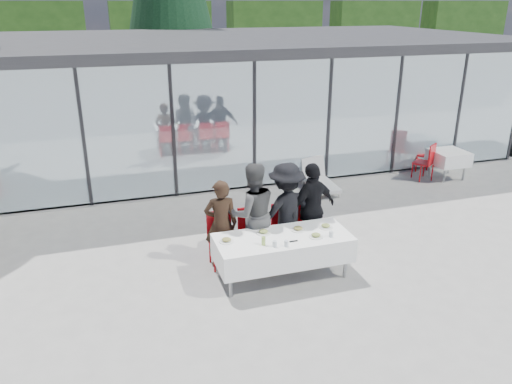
# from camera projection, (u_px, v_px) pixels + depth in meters

# --- Properties ---
(ground) EXTENTS (90.00, 90.00, 0.00)m
(ground) POSITION_uv_depth(u_px,v_px,m) (267.00, 273.00, 8.62)
(ground) COLOR gray
(ground) RESTS_ON ground
(pavilion) EXTENTS (14.80, 8.80, 3.44)m
(pavilion) POSITION_uv_depth(u_px,v_px,m) (245.00, 77.00, 15.68)
(pavilion) COLOR gray
(pavilion) RESTS_ON ground
(treeline) EXTENTS (62.50, 2.00, 4.40)m
(treeline) POSITION_uv_depth(u_px,v_px,m) (99.00, 37.00, 32.19)
(treeline) COLOR black
(treeline) RESTS_ON ground
(dining_table) EXTENTS (2.26, 0.96, 0.75)m
(dining_table) POSITION_uv_depth(u_px,v_px,m) (283.00, 248.00, 8.33)
(dining_table) COLOR white
(dining_table) RESTS_ON ground
(diner_a) EXTENTS (0.65, 0.65, 1.60)m
(diner_a) POSITION_uv_depth(u_px,v_px,m) (221.00, 224.00, 8.60)
(diner_a) COLOR #322116
(diner_a) RESTS_ON ground
(diner_chair_a) EXTENTS (0.44, 0.44, 0.97)m
(diner_chair_a) POSITION_uv_depth(u_px,v_px,m) (221.00, 236.00, 8.75)
(diner_chair_a) COLOR red
(diner_chair_a) RESTS_ON ground
(diner_b) EXTENTS (0.90, 0.90, 1.85)m
(diner_b) POSITION_uv_depth(u_px,v_px,m) (252.00, 214.00, 8.71)
(diner_b) COLOR #4C4C4C
(diner_b) RESTS_ON ground
(diner_chair_b) EXTENTS (0.44, 0.44, 0.97)m
(diner_chair_b) POSITION_uv_depth(u_px,v_px,m) (251.00, 232.00, 8.91)
(diner_chair_b) COLOR red
(diner_chair_b) RESTS_ON ground
(diner_c) EXTENTS (1.35, 1.35, 1.78)m
(diner_c) POSITION_uv_depth(u_px,v_px,m) (286.00, 211.00, 8.90)
(diner_c) COLOR black
(diner_c) RESTS_ON ground
(diner_chair_c) EXTENTS (0.44, 0.44, 0.97)m
(diner_chair_c) POSITION_uv_depth(u_px,v_px,m) (284.00, 227.00, 9.09)
(diner_chair_c) COLOR red
(diner_chair_c) RESTS_ON ground
(diner_d) EXTENTS (1.28, 1.28, 1.74)m
(diner_d) POSITION_uv_depth(u_px,v_px,m) (312.00, 209.00, 9.05)
(diner_d) COLOR black
(diner_d) RESTS_ON ground
(diner_chair_d) EXTENTS (0.44, 0.44, 0.97)m
(diner_chair_d) POSITION_uv_depth(u_px,v_px,m) (310.00, 224.00, 9.23)
(diner_chair_d) COLOR red
(diner_chair_d) RESTS_ON ground
(plate_a) EXTENTS (0.24, 0.24, 0.07)m
(plate_a) POSITION_uv_depth(u_px,v_px,m) (226.00, 240.00, 8.06)
(plate_a) COLOR white
(plate_a) RESTS_ON dining_table
(plate_b) EXTENTS (0.24, 0.24, 0.07)m
(plate_b) POSITION_uv_depth(u_px,v_px,m) (263.00, 232.00, 8.35)
(plate_b) COLOR white
(plate_b) RESTS_ON dining_table
(plate_c) EXTENTS (0.24, 0.24, 0.07)m
(plate_c) POSITION_uv_depth(u_px,v_px,m) (298.00, 229.00, 8.47)
(plate_c) COLOR white
(plate_c) RESTS_ON dining_table
(plate_d) EXTENTS (0.24, 0.24, 0.07)m
(plate_d) POSITION_uv_depth(u_px,v_px,m) (326.00, 226.00, 8.57)
(plate_d) COLOR white
(plate_d) RESTS_ON dining_table
(plate_extra) EXTENTS (0.24, 0.24, 0.07)m
(plate_extra) POSITION_uv_depth(u_px,v_px,m) (316.00, 236.00, 8.23)
(plate_extra) COLOR white
(plate_extra) RESTS_ON dining_table
(juice_bottle) EXTENTS (0.06, 0.06, 0.14)m
(juice_bottle) POSITION_uv_depth(u_px,v_px,m) (263.00, 241.00, 7.95)
(juice_bottle) COLOR #98BB4E
(juice_bottle) RESTS_ON dining_table
(drinking_glasses) EXTENTS (1.08, 0.17, 0.10)m
(drinking_glasses) POSITION_uv_depth(u_px,v_px,m) (298.00, 240.00, 8.01)
(drinking_glasses) COLOR silver
(drinking_glasses) RESTS_ON dining_table
(folded_eyeglasses) EXTENTS (0.14, 0.03, 0.01)m
(folded_eyeglasses) POSITION_uv_depth(u_px,v_px,m) (294.00, 241.00, 8.08)
(folded_eyeglasses) COLOR black
(folded_eyeglasses) RESTS_ON dining_table
(spare_table_right) EXTENTS (0.86, 0.86, 0.74)m
(spare_table_right) POSITION_uv_depth(u_px,v_px,m) (448.00, 158.00, 13.06)
(spare_table_right) COLOR white
(spare_table_right) RESTS_ON ground
(spare_chair_a) EXTENTS (0.62, 0.62, 0.97)m
(spare_chair_a) POSITION_uv_depth(u_px,v_px,m) (416.00, 150.00, 13.80)
(spare_chair_a) COLOR red
(spare_chair_a) RESTS_ON ground
(spare_chair_b) EXTENTS (0.61, 0.61, 0.97)m
(spare_chair_b) POSITION_uv_depth(u_px,v_px,m) (427.00, 160.00, 12.92)
(spare_chair_b) COLOR red
(spare_chair_b) RESTS_ON ground
(lounger) EXTENTS (0.66, 1.36, 0.72)m
(lounger) POSITION_uv_depth(u_px,v_px,m) (318.00, 179.00, 12.41)
(lounger) COLOR silver
(lounger) RESTS_ON ground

